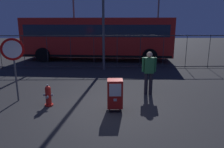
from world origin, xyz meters
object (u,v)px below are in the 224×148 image
Objects in this scene: fire_hydrant at (48,96)px; bus_near at (98,36)px; stop_sign at (13,57)px; pedestrian at (149,71)px; newspaper_box_primary at (115,94)px; street_light_near_right at (159,5)px.

bus_near reaches higher than fire_hydrant.
pedestrian is at bearing 7.34° from stop_sign.
newspaper_box_primary is 0.61× the size of pedestrian.
fire_hydrant is 0.33× the size of stop_sign.
street_light_near_right is at bearing 45.58° from bus_near.
bus_near is 7.46m from street_light_near_right.
stop_sign reaches higher than pedestrian.
newspaper_box_primary reaches higher than fire_hydrant.
bus_near is (1.24, 8.86, 1.36)m from fire_hydrant.
pedestrian is 13.09m from street_light_near_right.
stop_sign is 4.87m from pedestrian.
newspaper_box_primary is 3.71m from stop_sign.
stop_sign is 0.21× the size of bus_near.
stop_sign reaches higher than fire_hydrant.
pedestrian is at bearing 17.11° from fire_hydrant.
fire_hydrant is 9.05m from bus_near.
newspaper_box_primary is at bearing -107.59° from street_light_near_right.
newspaper_box_primary is at bearing -131.01° from pedestrian.
fire_hydrant is at bearing 168.66° from newspaper_box_primary.
newspaper_box_primary is at bearing -15.01° from stop_sign.
newspaper_box_primary is 0.10× the size of bus_near.
fire_hydrant is 0.10× the size of street_light_near_right.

